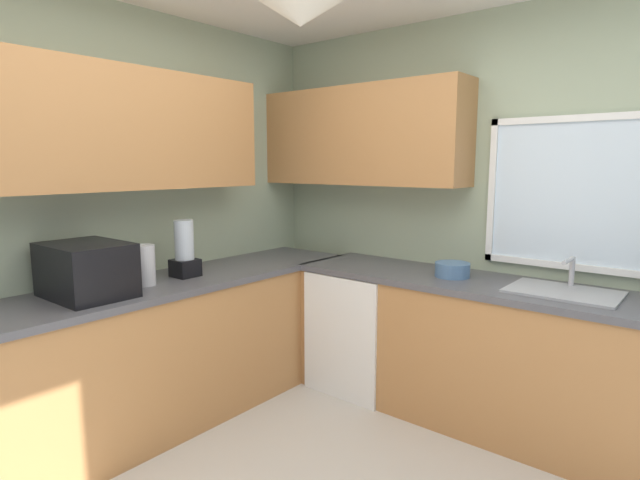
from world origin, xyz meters
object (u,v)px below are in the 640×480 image
microwave (86,270)px  bowl (452,270)px  dishwasher (363,328)px  sink_assembly (564,291)px  blender_appliance (185,251)px  kettle (145,265)px

microwave → bowl: bearing=52.1°
dishwasher → microwave: (-0.66, -1.66, 0.61)m
sink_assembly → blender_appliance: size_ratio=1.58×
dishwasher → blender_appliance: blender_appliance is taller
kettle → sink_assembly: 2.38m
kettle → bowl: 1.88m
blender_appliance → microwave: bearing=-90.0°
dishwasher → kettle: size_ratio=3.54×
dishwasher → bowl: bearing=2.6°
microwave → sink_assembly: bearing=40.8°
microwave → kettle: microwave is taller
bowl → sink_assembly: bearing=0.6°
microwave → kettle: (0.02, 0.34, -0.02)m
kettle → blender_appliance: blender_appliance is taller
microwave → kettle: bearing=86.6°
kettle → blender_appliance: 0.30m
sink_assembly → dishwasher: bearing=-178.4°
kettle → sink_assembly: kettle is taller
microwave → bowl: (1.32, 1.69, -0.10)m
dishwasher → sink_assembly: size_ratio=1.50×
microwave → kettle: size_ratio=2.00×
microwave → blender_appliance: 0.63m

